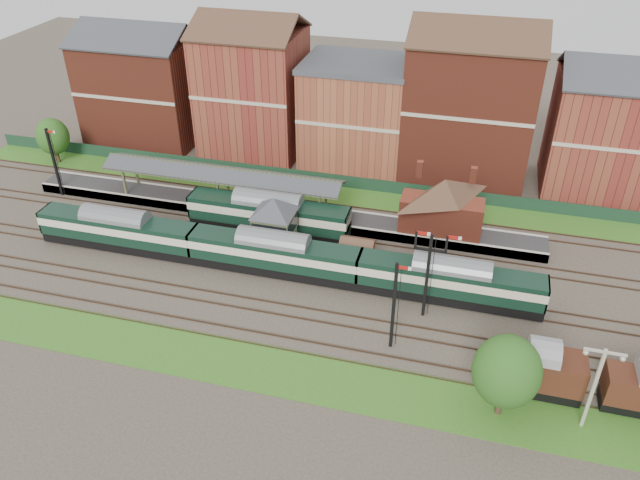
% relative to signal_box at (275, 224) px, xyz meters
% --- Properties ---
extents(ground, '(160.00, 160.00, 0.00)m').
position_rel_signal_box_xyz_m(ground, '(3.00, -3.25, -3.19)').
color(ground, '#473D33').
rests_on(ground, ground).
extents(grass_back, '(90.00, 4.50, 0.06)m').
position_rel_signal_box_xyz_m(grass_back, '(3.00, 12.75, -3.16)').
color(grass_back, '#2D6619').
rests_on(grass_back, ground).
extents(grass_front, '(90.00, 5.00, 0.06)m').
position_rel_signal_box_xyz_m(grass_front, '(3.00, -15.25, -3.16)').
color(grass_front, '#2D6619').
rests_on(grass_front, ground).
extents(fence, '(90.00, 0.12, 1.50)m').
position_rel_signal_box_xyz_m(fence, '(3.00, 14.75, -2.44)').
color(fence, '#193823').
rests_on(fence, ground).
extents(platform, '(55.00, 3.40, 1.00)m').
position_rel_signal_box_xyz_m(platform, '(-2.00, 6.50, -2.69)').
color(platform, '#2D2D2D').
rests_on(platform, ground).
extents(signal_box, '(5.40, 5.40, 6.00)m').
position_rel_signal_box_xyz_m(signal_box, '(0.00, 0.00, 0.00)').
color(signal_box, '#566749').
rests_on(signal_box, ground).
extents(brick_hut, '(3.20, 2.64, 2.94)m').
position_rel_signal_box_xyz_m(brick_hut, '(8.00, 0.00, -2.00)').
color(brick_hut, maroon).
rests_on(brick_hut, ground).
extents(station_building, '(8.10, 8.10, 5.90)m').
position_rel_signal_box_xyz_m(station_building, '(15.00, 6.50, 0.76)').
color(station_building, maroon).
rests_on(station_building, platform).
extents(canopy, '(26.00, 3.89, 4.08)m').
position_rel_signal_box_xyz_m(canopy, '(-8.00, 6.50, 1.39)').
color(canopy, '#41472C').
rests_on(canopy, platform).
extents(semaphore_bracket, '(3.60, 0.25, 8.18)m').
position_rel_signal_box_xyz_m(semaphore_bracket, '(15.04, -5.75, 1.44)').
color(semaphore_bracket, black).
rests_on(semaphore_bracket, ground).
extents(semaphore_platform_end, '(1.23, 0.25, 8.00)m').
position_rel_signal_box_xyz_m(semaphore_platform_end, '(-26.98, 4.75, 0.96)').
color(semaphore_platform_end, black).
rests_on(semaphore_platform_end, ground).
extents(semaphore_siding, '(1.23, 0.25, 8.00)m').
position_rel_signal_box_xyz_m(semaphore_siding, '(13.02, -10.25, 0.96)').
color(semaphore_siding, black).
rests_on(semaphore_siding, ground).
extents(yard_lamp, '(2.60, 0.22, 7.00)m').
position_rel_signal_box_xyz_m(yard_lamp, '(27.00, -14.75, 0.79)').
color(yard_lamp, beige).
rests_on(yard_lamp, ground).
extents(town_backdrop, '(69.00, 10.00, 16.00)m').
position_rel_signal_box_xyz_m(town_backdrop, '(2.82, 21.75, 3.81)').
color(town_backdrop, maroon).
rests_on(town_backdrop, ground).
extents(dmu_train, '(47.66, 2.51, 3.66)m').
position_rel_signal_box_xyz_m(dmu_train, '(0.96, -3.25, -1.03)').
color(dmu_train, black).
rests_on(dmu_train, ground).
extents(platform_railcar, '(16.55, 2.61, 3.81)m').
position_rel_signal_box_xyz_m(platform_railcar, '(-1.79, 3.25, -0.95)').
color(platform_railcar, black).
rests_on(platform_railcar, ground).
extents(goods_van_a, '(6.08, 2.64, 3.69)m').
position_rel_signal_box_xyz_m(goods_van_a, '(23.95, -12.25, -1.09)').
color(goods_van_a, black).
rests_on(goods_van_a, ground).
extents(tree_far, '(4.60, 4.60, 6.71)m').
position_rel_signal_box_xyz_m(tree_far, '(21.41, -15.14, 0.86)').
color(tree_far, '#382619').
rests_on(tree_far, ground).
extents(tree_back, '(3.91, 3.91, 5.71)m').
position_rel_signal_box_xyz_m(tree_back, '(-32.36, 11.92, 0.26)').
color(tree_back, '#382619').
rests_on(tree_back, ground).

